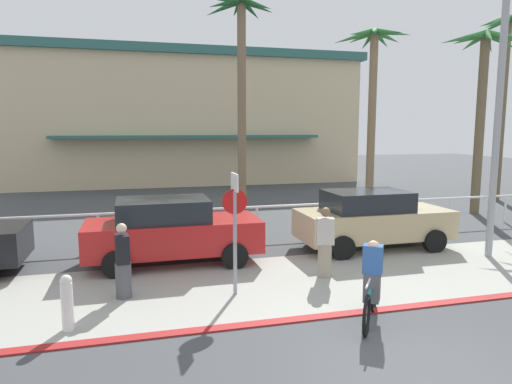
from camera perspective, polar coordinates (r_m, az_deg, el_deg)
name	(u,v)px	position (r m, az deg, el deg)	size (l,w,h in m)	color
ground_plane	(246,228)	(16.09, -1.28, -4.53)	(80.00, 80.00, 0.00)	#424447
sidewalk_strip	(306,280)	(10.74, 6.20, -10.88)	(44.00, 4.00, 0.02)	#9E9E93
curb_paint	(344,314)	(9.02, 10.93, -14.68)	(44.00, 0.24, 0.03)	maroon
building_backdrop	(182,118)	(31.73, -9.19, 9.02)	(22.48, 9.99, 8.25)	beige
rail_fence	(257,212)	(14.50, 0.11, -2.50)	(23.95, 0.08, 1.04)	white
stop_sign_bike_lane	(235,216)	(9.40, -2.65, -3.02)	(0.52, 0.56, 2.56)	gray
bollard_1	(67,302)	(8.66, -22.45, -12.56)	(0.20, 0.20, 1.00)	white
streetlight_curb	(507,96)	(13.50, 28.72, 10.42)	(0.24, 2.54, 7.50)	#9EA0A5
palm_tree_1	(241,54)	(19.85, -1.92, 16.80)	(2.83, 3.02, 8.83)	#756047
palm_tree_2	(373,70)	(21.56, 14.36, 14.50)	(3.21, 3.58, 7.84)	#846B4C
palm_tree_3	(483,73)	(20.77, 26.44, 13.09)	(3.30, 3.65, 7.31)	brown
palm_tree_4	(506,64)	(25.35, 28.66, 13.78)	(3.15, 3.36, 8.74)	brown
car_red_1	(171,230)	(11.99, -10.50, -4.70)	(4.40, 2.02, 1.69)	red
car_tan_2	(372,219)	(13.69, 14.24, -3.25)	(4.40, 2.02, 1.69)	tan
cyclist_teal_0	(372,283)	(8.66, 14.20, -10.95)	(1.11, 1.51, 1.50)	black
pedestrian_0	(325,245)	(10.83, 8.57, -6.59)	(0.45, 0.39, 1.66)	gray
pedestrian_1	(123,264)	(9.80, -16.23, -8.65)	(0.36, 0.43, 1.57)	#4C4C51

